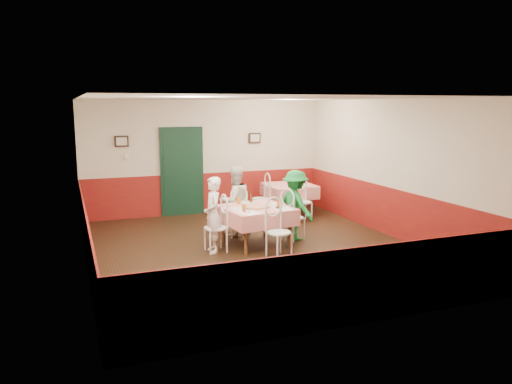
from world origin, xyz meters
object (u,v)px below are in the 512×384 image
object	(u,v)px
diner_right	(295,205)
glass_b	(279,203)
diner_far	(235,201)
chair_second_a	(261,199)
pizza	(256,206)
glass_c	(239,201)
beer_bottle	(251,198)
glass_a	(244,208)
chair_near	(279,233)
main_table	(256,226)
diner_left	(213,215)
chair_left	(216,228)
second_table	(289,200)
chair_right	(293,218)
wallet	(279,208)
chair_second_b	(303,202)
chair_far	(236,214)

from	to	relation	value
diner_right	glass_b	bearing A→B (deg)	106.02
glass_b	diner_far	bearing A→B (deg)	116.43
chair_second_a	pizza	bearing A→B (deg)	-22.87
glass_c	beer_bottle	world-z (taller)	beer_bottle
glass_a	glass_c	xyz separation A→B (m)	(0.13, 0.69, -0.00)
chair_near	beer_bottle	xyz separation A→B (m)	(-0.07, 1.26, 0.41)
pizza	beer_bottle	size ratio (longest dim) A/B	2.43
main_table	chair_near	xyz separation A→B (m)	(0.12, -0.84, 0.08)
chair_near	diner_left	bearing A→B (deg)	129.83
chair_left	pizza	xyz separation A→B (m)	(0.84, 0.10, 0.33)
diner_left	glass_b	bearing A→B (deg)	93.08
glass_a	chair_left	bearing A→B (deg)	159.46
second_table	diner_far	distance (m)	2.34
chair_right	diner_left	distance (m)	1.77
chair_right	diner_left	size ratio (longest dim) A/B	0.64
diner_left	chair_left	bearing A→B (deg)	103.05
second_table	chair_left	distance (m)	3.51
wallet	chair_second_a	bearing A→B (deg)	68.14
diner_left	wallet	bearing A→B (deg)	88.71
chair_second_a	glass_c	xyz separation A→B (m)	(-1.21, -1.88, 0.38)
chair_left	diner_far	distance (m)	1.27
diner_left	glass_c	bearing A→B (deg)	132.25
chair_second_a	diner_left	size ratio (longest dim) A/B	0.64
chair_second_a	chair_second_b	xyz separation A→B (m)	(0.75, -0.75, 0.00)
main_table	glass_a	size ratio (longest dim) A/B	8.86
chair_left	wallet	distance (m)	1.25
glass_b	diner_left	world-z (taller)	diner_left
chair_near	glass_c	world-z (taller)	chair_near
diner_left	second_table	bearing A→B (deg)	137.33
chair_near	glass_b	world-z (taller)	glass_b
glass_a	glass_b	world-z (taller)	glass_b
chair_left	chair_second_b	xyz separation A→B (m)	(2.58, 1.63, 0.00)
chair_near	diner_far	bearing A→B (deg)	83.19
chair_near	glass_c	xyz separation A→B (m)	(-0.34, 1.23, 0.38)
chair_left	pizza	size ratio (longest dim) A/B	1.79
glass_b	chair_left	bearing A→B (deg)	177.59
pizza	diner_left	world-z (taller)	diner_left
chair_second_b	glass_b	xyz separation A→B (m)	(-1.33, -1.68, 0.39)
chair_far	glass_a	bearing A→B (deg)	76.54
chair_left	glass_b	distance (m)	1.30
glass_c	chair_right	bearing A→B (deg)	-14.12
second_table	chair_far	xyz separation A→B (m)	(-1.85, -1.42, 0.08)
pizza	beer_bottle	world-z (taller)	beer_bottle
chair_second_a	chair_second_b	distance (m)	1.06
chair_left	wallet	size ratio (longest dim) A/B	8.18
pizza	glass_a	size ratio (longest dim) A/B	3.65
pizza	wallet	xyz separation A→B (m)	(0.36, -0.24, -0.01)
beer_bottle	diner_right	world-z (taller)	diner_right
chair_right	beer_bottle	distance (m)	0.94
diner_far	diner_right	bearing A→B (deg)	131.54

